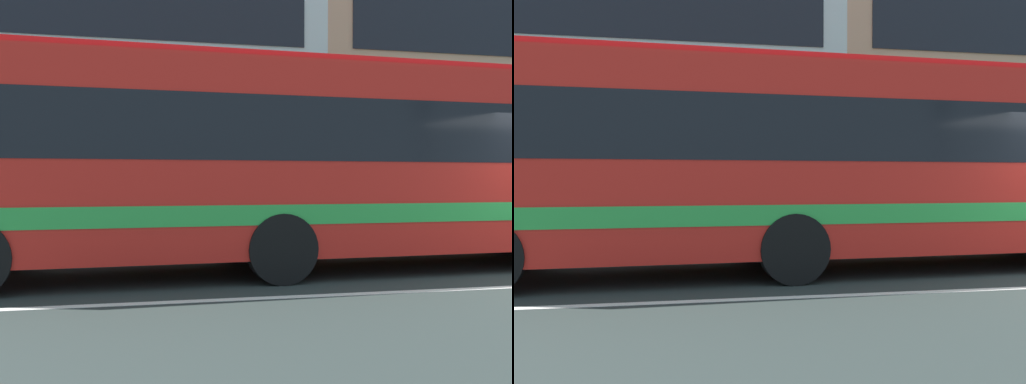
{
  "view_description": "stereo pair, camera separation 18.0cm",
  "coord_description": "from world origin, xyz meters",
  "views": [
    {
      "loc": [
        -6.65,
        -6.86,
        1.46
      ],
      "look_at": [
        -4.69,
        2.27,
        1.27
      ],
      "focal_mm": 40.05,
      "sensor_mm": 36.0,
      "label": 1
    },
    {
      "loc": [
        -6.47,
        -6.9,
        1.46
      ],
      "look_at": [
        -4.69,
        2.27,
        1.27
      ],
      "focal_mm": 40.05,
      "sensor_mm": 36.0,
      "label": 2
    }
  ],
  "objects": [
    {
      "name": "transit_bus",
      "position": [
        -3.96,
        2.05,
        1.82
      ],
      "size": [
        11.53,
        3.02,
        3.29
      ],
      "color": "red",
      "rests_on": "ground_plane"
    },
    {
      "name": "apartment_block_left",
      "position": [
        -10.34,
        15.01,
        5.73
      ],
      "size": [
        19.09,
        10.33,
        11.45
      ],
      "color": "silver",
      "rests_on": "ground_plane"
    },
    {
      "name": "apartment_block_right",
      "position": [
        9.35,
        15.01,
        5.78
      ],
      "size": [
        20.29,
        10.33,
        11.56
      ],
      "color": "tan",
      "rests_on": "ground_plane"
    },
    {
      "name": "hedge_row_far",
      "position": [
        0.3,
        5.36,
        0.46
      ],
      "size": [
        15.31,
        1.1,
        0.92
      ],
      "primitive_type": "cube",
      "color": "#2E531D",
      "rests_on": "ground_plane"
    }
  ]
}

